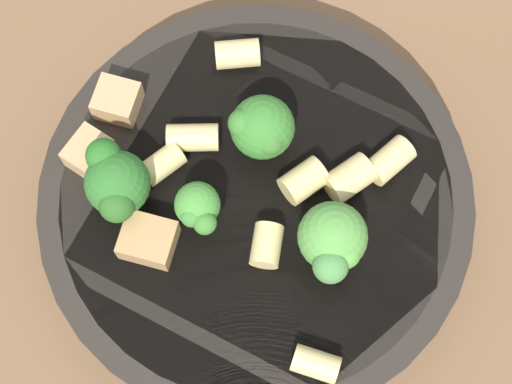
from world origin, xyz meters
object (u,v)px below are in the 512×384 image
at_px(rigatoni_6, 316,364).
at_px(broccoli_floret_1, 197,208).
at_px(rigatoni_4, 349,178).
at_px(rigatoni_0, 304,181).
at_px(rigatoni_3, 162,164).
at_px(rigatoni_5, 193,138).
at_px(rigatoni_2, 389,161).
at_px(chicken_chunk_2, 89,153).
at_px(chicken_chunk_0, 117,101).
at_px(rigatoni_1, 237,54).
at_px(broccoli_floret_3, 334,241).
at_px(pasta_bowl, 256,207).
at_px(rigatoni_7, 267,245).
at_px(broccoli_floret_2, 262,128).
at_px(chicken_chunk_1, 148,240).
at_px(broccoli_floret_0, 116,183).

bearing_deg(rigatoni_6, broccoli_floret_1, -2.33).
bearing_deg(rigatoni_4, rigatoni_0, 52.90).
bearing_deg(rigatoni_3, rigatoni_5, -87.34).
bearing_deg(rigatoni_3, rigatoni_4, -135.26).
xyz_separation_m(rigatoni_2, chicken_chunk_2, (0.11, 0.12, 0.00)).
bearing_deg(chicken_chunk_0, rigatoni_1, -106.56).
height_order(broccoli_floret_3, chicken_chunk_2, broccoli_floret_3).
xyz_separation_m(pasta_bowl, chicken_chunk_2, (0.08, 0.05, 0.02)).
bearing_deg(rigatoni_6, rigatoni_2, -61.47).
xyz_separation_m(rigatoni_7, chicken_chunk_0, (0.12, 0.01, 0.00)).
bearing_deg(broccoli_floret_2, rigatoni_0, -177.29).
relative_size(broccoli_floret_2, chicken_chunk_1, 1.46).
distance_m(pasta_bowl, broccoli_floret_1, 0.05).
relative_size(rigatoni_5, rigatoni_6, 1.20).
bearing_deg(broccoli_floret_3, rigatoni_3, 22.40).
relative_size(broccoli_floret_1, chicken_chunk_1, 1.28).
distance_m(chicken_chunk_0, chicken_chunk_2, 0.03).
bearing_deg(broccoli_floret_3, chicken_chunk_2, 27.70).
relative_size(pasta_bowl, rigatoni_7, 10.87).
xyz_separation_m(broccoli_floret_0, broccoli_floret_3, (-0.09, -0.07, -0.00)).
height_order(broccoli_floret_1, chicken_chunk_1, broccoli_floret_1).
bearing_deg(chicken_chunk_0, pasta_bowl, -165.18).
bearing_deg(broccoli_floret_3, rigatoni_0, -19.31).
relative_size(broccoli_floret_1, broccoli_floret_3, 0.91).
height_order(broccoli_floret_2, chicken_chunk_1, broccoli_floret_2).
distance_m(broccoli_floret_0, rigatoni_6, 0.14).
height_order(rigatoni_2, rigatoni_7, same).
bearing_deg(broccoli_floret_2, broccoli_floret_0, 71.63).
bearing_deg(pasta_bowl, broccoli_floret_2, -45.58).
xyz_separation_m(rigatoni_0, rigatoni_2, (-0.02, -0.04, -0.00)).
distance_m(rigatoni_0, chicken_chunk_2, 0.12).
xyz_separation_m(rigatoni_3, chicken_chunk_0, (0.04, -0.00, 0.00)).
bearing_deg(rigatoni_0, rigatoni_3, 42.17).
height_order(broccoli_floret_1, rigatoni_5, broccoli_floret_1).
distance_m(rigatoni_1, chicken_chunk_2, 0.10).
distance_m(broccoli_floret_1, rigatoni_4, 0.08).
distance_m(broccoli_floret_2, rigatoni_6, 0.12).
distance_m(rigatoni_2, rigatoni_4, 0.02).
bearing_deg(rigatoni_4, broccoli_floret_2, 23.72).
bearing_deg(pasta_bowl, chicken_chunk_1, 74.32).
bearing_deg(rigatoni_7, rigatoni_3, 10.85).
distance_m(broccoli_floret_1, rigatoni_2, 0.11).
bearing_deg(rigatoni_0, rigatoni_5, 26.88).
height_order(broccoli_floret_3, rigatoni_5, broccoli_floret_3).
bearing_deg(rigatoni_3, chicken_chunk_1, 132.19).
bearing_deg(rigatoni_1, rigatoni_7, 147.97).
bearing_deg(rigatoni_0, broccoli_floret_2, 2.71).
bearing_deg(pasta_bowl, rigatoni_4, -121.02).
bearing_deg(chicken_chunk_1, chicken_chunk_2, -5.45).
xyz_separation_m(rigatoni_0, rigatoni_1, (0.08, -0.02, -0.00)).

